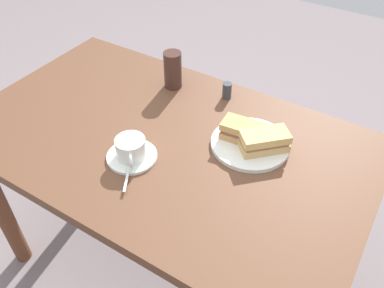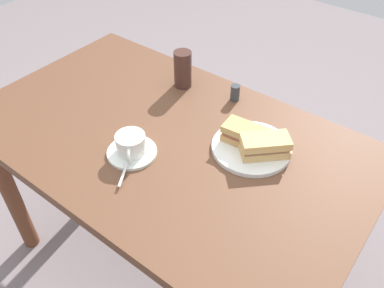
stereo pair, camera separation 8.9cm
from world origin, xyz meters
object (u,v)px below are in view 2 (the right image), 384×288
at_px(dining_table, 167,159).
at_px(coffee_cup, 131,143).
at_px(sandwich_back, 265,146).
at_px(drinking_glass, 183,69).
at_px(sandwich_plate, 251,148).
at_px(sandwich_front, 247,136).
at_px(salt_shaker, 235,93).
at_px(coffee_saucer, 132,152).
at_px(spoon, 125,169).

height_order(dining_table, coffee_cup, coffee_cup).
bearing_deg(sandwich_back, drinking_glass, -19.67).
distance_m(sandwich_plate, sandwich_back, 0.06).
height_order(sandwich_front, salt_shaker, sandwich_front).
bearing_deg(sandwich_front, drinking_glass, -21.71).
bearing_deg(sandwich_front, sandwich_back, 172.35).
bearing_deg(salt_shaker, coffee_cup, 77.78).
height_order(dining_table, sandwich_back, sandwich_back).
bearing_deg(drinking_glass, coffee_saucer, 105.82).
relative_size(dining_table, coffee_cup, 12.51).
xyz_separation_m(dining_table, coffee_saucer, (0.02, 0.13, 0.11)).
relative_size(sandwich_back, drinking_glass, 1.11).
height_order(dining_table, salt_shaker, salt_shaker).
height_order(dining_table, coffee_saucer, coffee_saucer).
height_order(sandwich_plate, coffee_cup, coffee_cup).
bearing_deg(salt_shaker, drinking_glass, 11.09).
height_order(salt_shaker, drinking_glass, drinking_glass).
distance_m(coffee_cup, salt_shaker, 0.43).
bearing_deg(drinking_glass, spoon, 108.17).
bearing_deg(coffee_cup, dining_table, -100.07).
relative_size(sandwich_plate, coffee_saucer, 1.61).
bearing_deg(coffee_saucer, sandwich_plate, -139.46).
xyz_separation_m(coffee_saucer, salt_shaker, (-0.09, -0.42, 0.02)).
relative_size(coffee_saucer, coffee_cup, 1.46).
bearing_deg(dining_table, sandwich_back, -161.00).
height_order(sandwich_plate, sandwich_back, sandwich_back).
distance_m(sandwich_plate, salt_shaker, 0.26).
xyz_separation_m(coffee_cup, drinking_glass, (0.11, -0.38, 0.03)).
xyz_separation_m(sandwich_front, salt_shaker, (0.16, -0.18, -0.01)).
relative_size(sandwich_front, coffee_saucer, 1.01).
bearing_deg(spoon, drinking_glass, -71.83).
xyz_separation_m(sandwich_front, coffee_cup, (0.25, 0.24, -0.00)).
height_order(coffee_cup, drinking_glass, drinking_glass).
distance_m(dining_table, sandwich_back, 0.35).
bearing_deg(sandwich_back, dining_table, 19.00).
bearing_deg(sandwich_back, salt_shaker, -40.21).
height_order(dining_table, sandwich_plate, sandwich_plate).
height_order(dining_table, spoon, spoon).
bearing_deg(coffee_cup, coffee_saucer, -51.02).
bearing_deg(coffee_cup, sandwich_front, -136.62).
xyz_separation_m(sandwich_front, sandwich_back, (-0.07, 0.01, 0.00)).
height_order(coffee_cup, salt_shaker, coffee_cup).
distance_m(sandwich_plate, spoon, 0.38).
xyz_separation_m(spoon, drinking_glass, (0.15, -0.45, 0.06)).
distance_m(sandwich_plate, drinking_glass, 0.41).
bearing_deg(dining_table, spoon, 94.72).
height_order(sandwich_front, sandwich_back, sandwich_back).
bearing_deg(dining_table, salt_shaker, -103.15).
bearing_deg(sandwich_plate, salt_shaker, -45.70).
relative_size(sandwich_plate, sandwich_front, 1.59).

